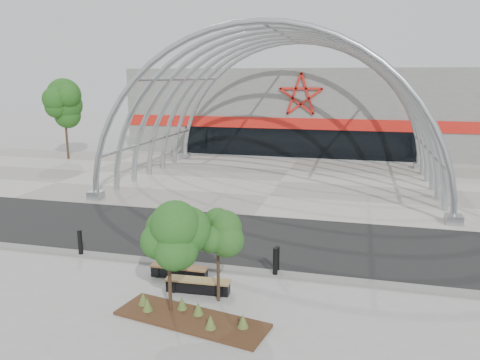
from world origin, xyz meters
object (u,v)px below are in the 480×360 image
(bollard_2, at_px, (178,254))
(street_tree_0, at_px, (168,234))
(bench_0, at_px, (179,272))
(bench_1, at_px, (198,286))
(street_tree_1, at_px, (218,237))

(bollard_2, bearing_deg, street_tree_0, -71.82)
(bench_0, distance_m, bench_1, 1.44)
(street_tree_1, relative_size, bench_0, 1.44)
(bollard_2, bearing_deg, bench_0, -65.06)
(bench_0, height_order, bollard_2, bollard_2)
(street_tree_0, bearing_deg, bench_0, 105.77)
(street_tree_1, bearing_deg, street_tree_0, -137.06)
(street_tree_0, bearing_deg, bollard_2, 108.18)
(street_tree_0, relative_size, street_tree_1, 1.17)
(bench_0, relative_size, bollard_2, 1.99)
(street_tree_1, bearing_deg, bench_0, 144.07)
(street_tree_1, bearing_deg, bollard_2, 135.94)
(street_tree_1, distance_m, bench_1, 2.21)
(bench_0, bearing_deg, bench_1, -42.03)
(bench_0, bearing_deg, street_tree_1, -35.93)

